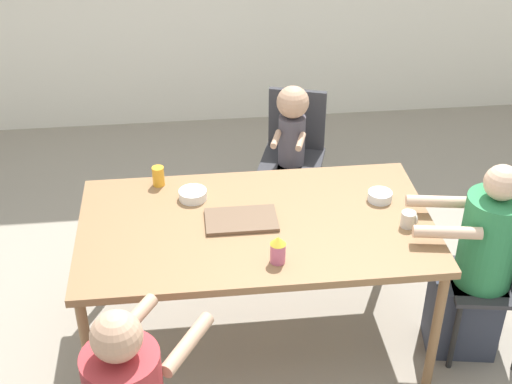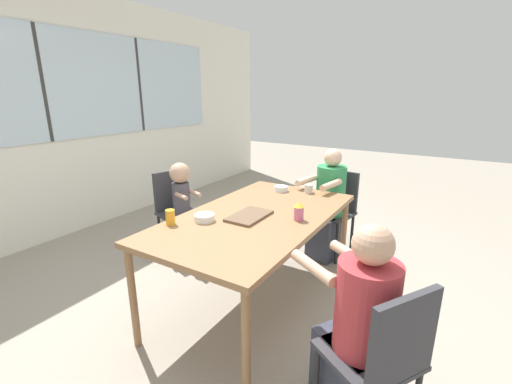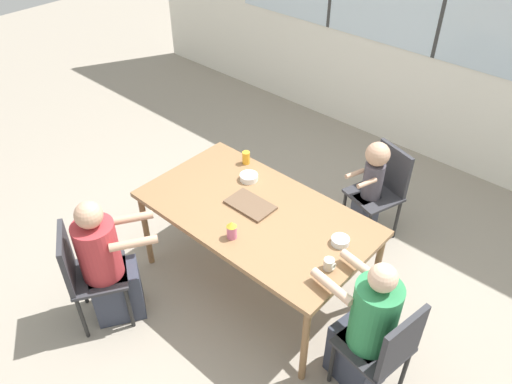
{
  "view_description": "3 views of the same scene",
  "coord_description": "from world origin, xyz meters",
  "px_view_note": "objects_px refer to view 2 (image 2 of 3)",
  "views": [
    {
      "loc": [
        -0.32,
        -2.89,
        2.82
      ],
      "look_at": [
        0.0,
        0.0,
        0.96
      ],
      "focal_mm": 50.0,
      "sensor_mm": 36.0,
      "label": 1
    },
    {
      "loc": [
        -2.09,
        -1.27,
        1.68
      ],
      "look_at": [
        0.0,
        0.0,
        0.96
      ],
      "focal_mm": 24.0,
      "sensor_mm": 36.0,
      "label": 2
    },
    {
      "loc": [
        1.9,
        -2.11,
        3.19
      ],
      "look_at": [
        0.0,
        0.0,
        0.96
      ],
      "focal_mm": 35.0,
      "sensor_mm": 36.0,
      "label": 3
    }
  ],
  "objects_px": {
    "bowl_cereal": "(281,189)",
    "chair_for_toddler": "(176,205)",
    "chair_for_woman_green_shirt": "(336,204)",
    "bowl_white_shallow": "(204,218)",
    "person_toddler": "(183,208)",
    "person_woman_green_shirt": "(328,210)",
    "juice_glass": "(170,217)",
    "coffee_mug": "(309,189)",
    "sippy_cup": "(299,211)",
    "person_man_blue_shirt": "(358,336)",
    "chair_for_man_blue_shirt": "(384,353)"
  },
  "relations": [
    {
      "from": "sippy_cup",
      "to": "bowl_cereal",
      "type": "relative_size",
      "value": 1.11
    },
    {
      "from": "juice_glass",
      "to": "sippy_cup",
      "type": "bearing_deg",
      "value": -53.29
    },
    {
      "from": "person_man_blue_shirt",
      "to": "chair_for_man_blue_shirt",
      "type": "bearing_deg",
      "value": -90.0
    },
    {
      "from": "person_woman_green_shirt",
      "to": "sippy_cup",
      "type": "relative_size",
      "value": 8.11
    },
    {
      "from": "chair_for_toddler",
      "to": "juice_glass",
      "type": "height_order",
      "value": "juice_glass"
    },
    {
      "from": "bowl_white_shallow",
      "to": "person_woman_green_shirt",
      "type": "bearing_deg",
      "value": -17.09
    },
    {
      "from": "bowl_cereal",
      "to": "chair_for_toddler",
      "type": "bearing_deg",
      "value": 103.77
    },
    {
      "from": "chair_for_toddler",
      "to": "bowl_white_shallow",
      "type": "relative_size",
      "value": 5.98
    },
    {
      "from": "person_woman_green_shirt",
      "to": "juice_glass",
      "type": "bearing_deg",
      "value": 78.99
    },
    {
      "from": "person_toddler",
      "to": "bowl_cereal",
      "type": "distance_m",
      "value": 1.05
    },
    {
      "from": "person_woman_green_shirt",
      "to": "person_man_blue_shirt",
      "type": "relative_size",
      "value": 1.02
    },
    {
      "from": "person_toddler",
      "to": "bowl_white_shallow",
      "type": "relative_size",
      "value": 6.8
    },
    {
      "from": "chair_for_man_blue_shirt",
      "to": "person_woman_green_shirt",
      "type": "height_order",
      "value": "person_woman_green_shirt"
    },
    {
      "from": "chair_for_toddler",
      "to": "bowl_white_shallow",
      "type": "height_order",
      "value": "chair_for_toddler"
    },
    {
      "from": "chair_for_woman_green_shirt",
      "to": "chair_for_man_blue_shirt",
      "type": "bearing_deg",
      "value": 123.85
    },
    {
      "from": "coffee_mug",
      "to": "juice_glass",
      "type": "distance_m",
      "value": 1.33
    },
    {
      "from": "juice_glass",
      "to": "person_toddler",
      "type": "bearing_deg",
      "value": 39.3
    },
    {
      "from": "chair_for_toddler",
      "to": "bowl_cereal",
      "type": "distance_m",
      "value": 1.17
    },
    {
      "from": "coffee_mug",
      "to": "bowl_white_shallow",
      "type": "distance_m",
      "value": 1.11
    },
    {
      "from": "juice_glass",
      "to": "bowl_cereal",
      "type": "bearing_deg",
      "value": -13.66
    },
    {
      "from": "sippy_cup",
      "to": "bowl_cereal",
      "type": "bearing_deg",
      "value": 37.14
    },
    {
      "from": "person_toddler",
      "to": "bowl_white_shallow",
      "type": "xyz_separation_m",
      "value": [
        -0.65,
        -0.84,
        0.28
      ]
    },
    {
      "from": "coffee_mug",
      "to": "bowl_white_shallow",
      "type": "height_order",
      "value": "coffee_mug"
    },
    {
      "from": "person_woman_green_shirt",
      "to": "coffee_mug",
      "type": "relative_size",
      "value": 14.2
    },
    {
      "from": "chair_for_woman_green_shirt",
      "to": "juice_glass",
      "type": "distance_m",
      "value": 1.89
    },
    {
      "from": "juice_glass",
      "to": "bowl_white_shallow",
      "type": "xyz_separation_m",
      "value": [
        0.18,
        -0.16,
        -0.03
      ]
    },
    {
      "from": "person_woman_green_shirt",
      "to": "bowl_white_shallow",
      "type": "height_order",
      "value": "person_woman_green_shirt"
    },
    {
      "from": "juice_glass",
      "to": "bowl_cereal",
      "type": "relative_size",
      "value": 0.86
    },
    {
      "from": "chair_for_man_blue_shirt",
      "to": "bowl_cereal",
      "type": "bearing_deg",
      "value": 74.19
    },
    {
      "from": "chair_for_woman_green_shirt",
      "to": "person_toddler",
      "type": "xyz_separation_m",
      "value": [
        -0.93,
        1.3,
        -0.0
      ]
    },
    {
      "from": "chair_for_woman_green_shirt",
      "to": "person_man_blue_shirt",
      "type": "distance_m",
      "value": 2.02
    },
    {
      "from": "chair_for_woman_green_shirt",
      "to": "coffee_mug",
      "type": "distance_m",
      "value": 0.61
    },
    {
      "from": "chair_for_woman_green_shirt",
      "to": "bowl_white_shallow",
      "type": "height_order",
      "value": "chair_for_woman_green_shirt"
    },
    {
      "from": "chair_for_toddler",
      "to": "person_man_blue_shirt",
      "type": "distance_m",
      "value": 2.41
    },
    {
      "from": "person_toddler",
      "to": "bowl_white_shallow",
      "type": "height_order",
      "value": "person_toddler"
    },
    {
      "from": "bowl_white_shallow",
      "to": "bowl_cereal",
      "type": "bearing_deg",
      "value": -7.1
    },
    {
      "from": "person_man_blue_shirt",
      "to": "bowl_cereal",
      "type": "bearing_deg",
      "value": 72.64
    },
    {
      "from": "person_man_blue_shirt",
      "to": "bowl_cereal",
      "type": "distance_m",
      "value": 1.69
    },
    {
      "from": "person_woman_green_shirt",
      "to": "juice_glass",
      "type": "xyz_separation_m",
      "value": [
        -1.6,
        0.59,
        0.32
      ]
    },
    {
      "from": "chair_for_man_blue_shirt",
      "to": "bowl_cereal",
      "type": "height_order",
      "value": "chair_for_man_blue_shirt"
    },
    {
      "from": "person_toddler",
      "to": "chair_for_toddler",
      "type": "bearing_deg",
      "value": -90.0
    },
    {
      "from": "coffee_mug",
      "to": "chair_for_woman_green_shirt",
      "type": "bearing_deg",
      "value": -10.41
    },
    {
      "from": "sippy_cup",
      "to": "juice_glass",
      "type": "height_order",
      "value": "sippy_cup"
    },
    {
      "from": "chair_for_woman_green_shirt",
      "to": "bowl_cereal",
      "type": "relative_size",
      "value": 6.97
    },
    {
      "from": "person_woman_green_shirt",
      "to": "bowl_cereal",
      "type": "height_order",
      "value": "person_woman_green_shirt"
    },
    {
      "from": "person_toddler",
      "to": "sippy_cup",
      "type": "distance_m",
      "value": 1.48
    },
    {
      "from": "chair_for_woman_green_shirt",
      "to": "person_toddler",
      "type": "bearing_deg",
      "value": 44.87
    },
    {
      "from": "person_woman_green_shirt",
      "to": "person_man_blue_shirt",
      "type": "xyz_separation_m",
      "value": [
        -1.71,
        -0.78,
        -0.01
      ]
    },
    {
      "from": "chair_for_toddler",
      "to": "sippy_cup",
      "type": "distance_m",
      "value": 1.62
    },
    {
      "from": "bowl_white_shallow",
      "to": "bowl_cereal",
      "type": "height_order",
      "value": "bowl_white_shallow"
    }
  ]
}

